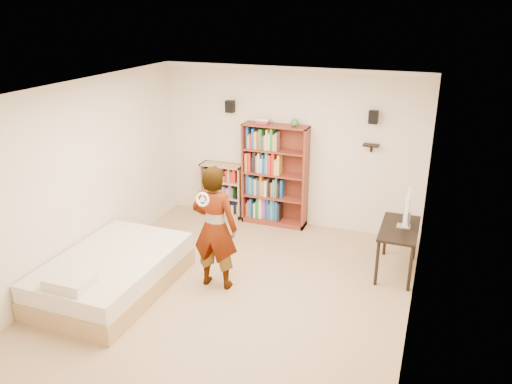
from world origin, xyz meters
TOP-DOWN VIEW (x-y plane):
  - ground at (0.00, 0.00)m, footprint 4.50×5.00m
  - room_shell at (0.00, 0.00)m, footprint 4.52×5.02m
  - crown_molding at (0.00, 0.00)m, footprint 4.50×5.00m
  - speaker_left at (-1.05, 2.40)m, footprint 0.14×0.12m
  - speaker_right at (1.35, 2.40)m, footprint 0.14×0.12m
  - wall_shelf at (1.35, 2.41)m, footprint 0.25×0.16m
  - tall_bookshelf at (-0.21, 2.34)m, footprint 1.11×0.33m
  - low_bookshelf at (-1.21, 2.36)m, footprint 0.77×0.29m
  - computer_desk at (1.97, 1.33)m, footprint 0.51×1.02m
  - imac at (2.02, 1.36)m, footprint 0.11×0.51m
  - daybed at (-1.54, -0.51)m, footprint 1.37×2.11m
  - person at (-0.30, 0.09)m, footprint 0.64×0.43m
  - wii_wheel at (-0.30, -0.23)m, footprint 0.18×0.07m
  - navy_bag at (-0.92, 2.35)m, footprint 0.31×0.20m

SIDE VIEW (x-z plane):
  - ground at x=0.00m, z-range -0.01..0.01m
  - navy_bag at x=-0.92m, z-range 0.00..0.42m
  - daybed at x=-1.54m, z-range 0.00..0.62m
  - computer_desk at x=1.97m, z-range 0.00..0.70m
  - low_bookshelf at x=-1.21m, z-range 0.00..0.96m
  - person at x=-0.30m, z-range 0.00..1.72m
  - tall_bookshelf at x=-0.21m, z-range 0.00..1.77m
  - imac at x=2.02m, z-range 0.70..1.21m
  - wii_wheel at x=-0.30m, z-range 1.29..1.47m
  - wall_shelf at x=1.35m, z-range 1.54..1.56m
  - room_shell at x=0.00m, z-range 0.41..3.12m
  - speaker_left at x=-1.05m, z-range 1.90..2.10m
  - speaker_right at x=1.35m, z-range 1.90..2.10m
  - crown_molding at x=0.00m, z-range 2.64..2.70m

